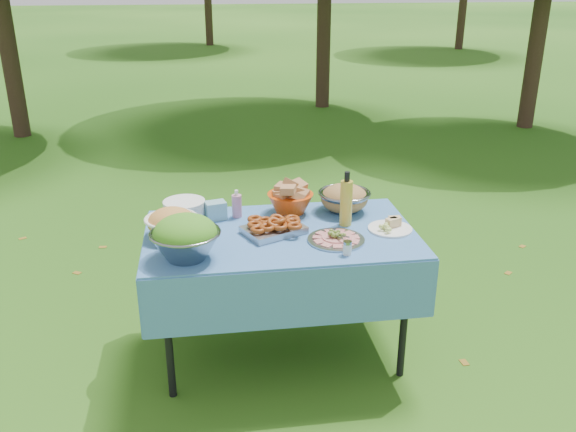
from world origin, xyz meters
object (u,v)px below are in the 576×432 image
object	(u,v)px
plate_stack	(184,210)
oil_bottle	(346,199)
salad_bowl	(185,237)
picnic_table	(281,294)
charcuterie_platter	(336,235)
bread_bowl	(290,198)
pasta_bowl_steel	(344,198)

from	to	relation	value
plate_stack	oil_bottle	world-z (taller)	oil_bottle
salad_bowl	picnic_table	bearing A→B (deg)	26.19
charcuterie_platter	oil_bottle	world-z (taller)	oil_bottle
salad_bowl	oil_bottle	xyz separation A→B (m)	(0.88, 0.30, 0.04)
charcuterie_platter	oil_bottle	bearing A→B (deg)	64.38
bread_bowl	oil_bottle	bearing A→B (deg)	-39.40
picnic_table	pasta_bowl_steel	size ratio (longest dim) A/B	4.82
salad_bowl	charcuterie_platter	bearing A→B (deg)	7.29
plate_stack	bread_bowl	distance (m)	0.61
picnic_table	charcuterie_platter	size ratio (longest dim) A/B	4.82
bread_bowl	charcuterie_platter	size ratio (longest dim) A/B	0.89
picnic_table	bread_bowl	distance (m)	0.56
plate_stack	bread_bowl	size ratio (longest dim) A/B	0.89
plate_stack	bread_bowl	xyz separation A→B (m)	(0.61, 0.00, 0.04)
salad_bowl	charcuterie_platter	world-z (taller)	salad_bowl
salad_bowl	oil_bottle	size ratio (longest dim) A/B	1.11
picnic_table	bread_bowl	bearing A→B (deg)	71.60
picnic_table	salad_bowl	size ratio (longest dim) A/B	4.26
picnic_table	oil_bottle	distance (m)	0.65
plate_stack	charcuterie_platter	xyz separation A→B (m)	(0.79, -0.43, -0.02)
bread_bowl	oil_bottle	world-z (taller)	oil_bottle
salad_bowl	plate_stack	bearing A→B (deg)	91.54
plate_stack	oil_bottle	bearing A→B (deg)	-14.21
bread_bowl	oil_bottle	xyz separation A→B (m)	(0.28, -0.23, 0.07)
charcuterie_platter	pasta_bowl_steel	bearing A→B (deg)	71.48
picnic_table	salad_bowl	world-z (taller)	salad_bowl
plate_stack	oil_bottle	size ratio (longest dim) A/B	0.77
pasta_bowl_steel	charcuterie_platter	size ratio (longest dim) A/B	1.00
picnic_table	salad_bowl	bearing A→B (deg)	-153.81
plate_stack	pasta_bowl_steel	world-z (taller)	pasta_bowl_steel
plate_stack	oil_bottle	xyz separation A→B (m)	(0.89, -0.23, 0.10)
picnic_table	plate_stack	distance (m)	0.73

